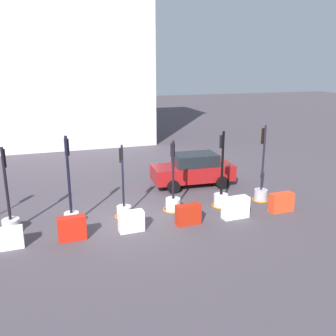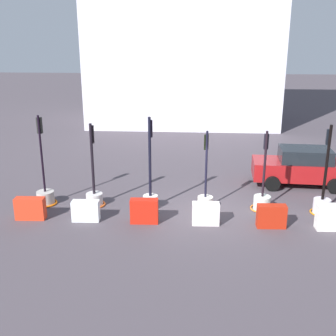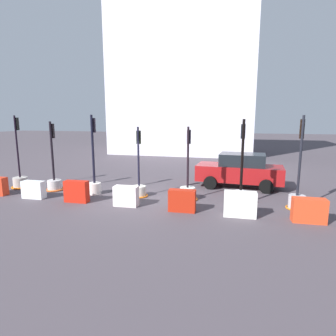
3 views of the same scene
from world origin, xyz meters
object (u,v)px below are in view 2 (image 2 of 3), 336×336
(construction_barrier_3, at_px, (206,214))
(car_red_compact, at_px, (302,167))
(construction_barrier_1, at_px, (86,211))
(traffic_light_1, at_px, (94,193))
(traffic_light_3, at_px, (205,196))
(construction_barrier_0, at_px, (30,208))
(construction_barrier_2, at_px, (144,211))
(traffic_light_0, at_px, (45,192))
(construction_barrier_4, at_px, (271,216))
(traffic_light_2, at_px, (150,190))
(construction_barrier_5, at_px, (333,217))
(traffic_light_5, at_px, (322,199))
(traffic_light_4, at_px, (262,198))

(construction_barrier_3, xyz_separation_m, car_red_compact, (4.37, 4.45, 0.47))
(construction_barrier_3, bearing_deg, construction_barrier_1, -179.92)
(traffic_light_1, distance_m, construction_barrier_3, 4.64)
(traffic_light_3, bearing_deg, car_red_compact, 34.46)
(construction_barrier_0, height_order, construction_barrier_2, construction_barrier_2)
(traffic_light_0, distance_m, construction_barrier_4, 8.86)
(traffic_light_2, height_order, traffic_light_3, traffic_light_2)
(construction_barrier_2, bearing_deg, construction_barrier_5, -0.62)
(traffic_light_0, bearing_deg, traffic_light_5, -0.88)
(traffic_light_3, relative_size, construction_barrier_1, 3.11)
(traffic_light_2, height_order, traffic_light_5, traffic_light_2)
(construction_barrier_3, relative_size, construction_barrier_5, 0.86)
(traffic_light_1, height_order, construction_barrier_3, traffic_light_1)
(construction_barrier_1, bearing_deg, construction_barrier_3, 0.08)
(traffic_light_5, xyz_separation_m, car_red_compact, (-0.07, 3.17, 0.31))
(traffic_light_0, distance_m, construction_barrier_2, 4.45)
(construction_barrier_1, xyz_separation_m, construction_barrier_4, (6.70, -0.09, 0.03))
(traffic_light_1, xyz_separation_m, construction_barrier_3, (4.41, -1.45, -0.12))
(construction_barrier_0, bearing_deg, traffic_light_2, 17.10)
(car_red_compact, bearing_deg, construction_barrier_3, -134.48)
(traffic_light_0, xyz_separation_m, traffic_light_1, (2.00, 0.00, 0.02))
(traffic_light_0, xyz_separation_m, construction_barrier_5, (10.84, -1.56, -0.05))
(traffic_light_3, bearing_deg, construction_barrier_3, -90.29)
(traffic_light_1, bearing_deg, construction_barrier_0, -144.75)
(construction_barrier_4, distance_m, car_red_compact, 5.01)
(traffic_light_1, xyz_separation_m, traffic_light_3, (4.42, 0.01, -0.04))
(construction_barrier_4, height_order, car_red_compact, car_red_compact)
(car_red_compact, bearing_deg, traffic_light_0, -164.41)
(construction_barrier_3, distance_m, car_red_compact, 6.26)
(traffic_light_0, xyz_separation_m, construction_barrier_3, (6.41, -1.44, -0.10))
(traffic_light_1, distance_m, traffic_light_3, 4.42)
(construction_barrier_1, distance_m, construction_barrier_2, 2.16)
(traffic_light_2, distance_m, traffic_light_3, 2.17)
(traffic_light_4, relative_size, construction_barrier_0, 2.86)
(traffic_light_0, relative_size, construction_barrier_5, 3.16)
(traffic_light_0, height_order, traffic_light_4, traffic_light_0)
(traffic_light_4, bearing_deg, traffic_light_5, -5.83)
(traffic_light_1, xyz_separation_m, construction_barrier_1, (0.03, -1.45, -0.14))
(construction_barrier_3, height_order, construction_barrier_4, construction_barrier_4)
(traffic_light_0, xyz_separation_m, traffic_light_2, (4.27, -0.12, 0.25))
(car_red_compact, bearing_deg, traffic_light_1, -161.11)
(construction_barrier_3, relative_size, car_red_compact, 0.23)
(construction_barrier_3, bearing_deg, construction_barrier_0, -179.96)
(traffic_light_0, bearing_deg, construction_barrier_4, -9.98)
(traffic_light_0, distance_m, traffic_light_2, 4.28)
(construction_barrier_1, height_order, construction_barrier_5, construction_barrier_5)
(traffic_light_1, height_order, construction_barrier_4, traffic_light_1)
(car_red_compact, bearing_deg, construction_barrier_2, -145.71)
(traffic_light_3, height_order, construction_barrier_2, traffic_light_3)
(traffic_light_2, distance_m, construction_barrier_3, 2.54)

